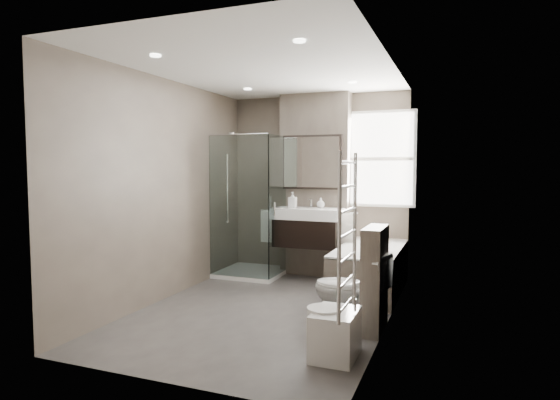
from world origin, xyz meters
The scene contains 15 objects.
room centered at (0.00, 0.00, 1.30)m, with size 2.70×3.90×2.70m.
vanity_pier centered at (0.00, 1.77, 1.30)m, with size 1.00×0.25×2.60m, color #5A5147.
vanity centered at (0.00, 1.43, 0.74)m, with size 0.95×0.47×0.66m.
mirror_cabinet centered at (0.00, 1.61, 1.63)m, with size 0.86×0.08×0.76m.
towel_left centered at (-0.56, 1.40, 0.72)m, with size 0.24×0.06×0.44m, color silver.
towel_right centered at (0.56, 1.40, 0.72)m, with size 0.24×0.06×0.44m, color silver.
shower_enclosure centered at (-0.75, 1.35, 0.49)m, with size 0.90×0.90×2.00m.
bathtub centered at (0.92, 1.10, 0.32)m, with size 0.75×1.60×0.57m.
window centered at (0.90, 1.88, 1.68)m, with size 0.98×0.06×1.33m.
toilet centered at (0.97, -0.26, 0.37)m, with size 0.42×0.73×0.75m, color white.
cistern_box centered at (1.21, -0.25, 0.50)m, with size 0.19×0.55×1.00m.
bidet centered at (1.01, -1.00, 0.20)m, with size 0.41×0.48×0.50m.
towel_radiator centered at (1.25, -1.60, 1.12)m, with size 0.03×0.49×1.10m.
soap_bottle_a centered at (-0.21, 1.40, 1.11)m, with size 0.10×0.10×0.22m, color white.
soap_bottle_b centered at (0.15, 1.54, 1.07)m, with size 0.11×0.11×0.14m, color white.
Camera 1 is at (1.95, -4.67, 1.58)m, focal length 30.00 mm.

